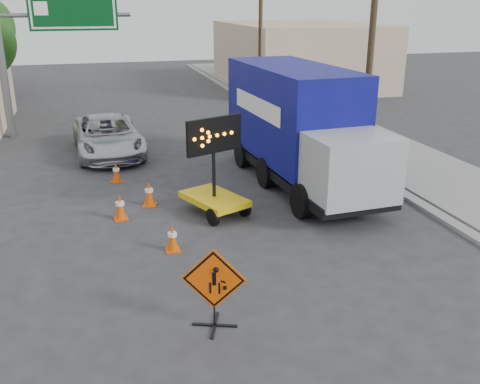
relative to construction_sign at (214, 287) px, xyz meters
name	(u,v)px	position (x,y,z in m)	size (l,w,h in m)	color
ground	(247,316)	(0.75, 0.17, -0.92)	(100.00, 100.00, 0.00)	#2D2D30
curb_right	(300,132)	(7.95, 15.17, -0.86)	(0.40, 60.00, 0.12)	gray
sidewalk_right	(342,129)	(10.25, 15.17, -0.84)	(4.00, 60.00, 0.15)	gray
building_right_far	(298,55)	(13.75, 30.17, 1.38)	(10.00, 14.00, 4.60)	tan
highway_gantry	(45,27)	(-3.69, 18.12, 4.15)	(6.18, 0.38, 6.90)	slate
utility_pole_near	(371,43)	(8.75, 10.17, 3.77)	(1.80, 0.26, 9.00)	#4B3620
utility_pole_far	(260,27)	(8.75, 24.17, 3.77)	(1.80, 0.26, 9.00)	#4B3620
construction_sign	(214,287)	(0.00, 0.00, 0.00)	(1.24, 0.89, 1.74)	black
arrow_board	(214,193)	(1.40, 5.96, -0.24)	(2.00, 2.47, 3.05)	#DCB60C
pickup_truck	(108,136)	(-1.40, 13.85, -0.11)	(2.67, 5.80, 1.61)	silver
box_truck	(299,133)	(4.96, 7.93, 0.95)	(3.10, 8.78, 4.12)	black
cone_a	(172,238)	(-0.26, 3.70, -0.55)	(0.38, 0.38, 0.74)	#E14B04
cone_b	(120,207)	(-1.44, 6.28, -0.52)	(0.44, 0.44, 0.80)	#E14B04
cone_c	(149,194)	(-0.46, 7.19, -0.51)	(0.52, 0.52, 0.82)	#E14B04
cone_d	(116,172)	(-1.33, 9.92, -0.56)	(0.48, 0.48, 0.72)	#E14B04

